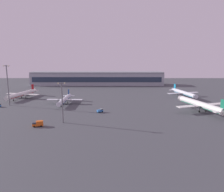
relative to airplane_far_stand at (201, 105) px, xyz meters
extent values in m
plane|color=#424449|center=(-67.60, -0.99, -4.57)|extent=(416.00, 416.00, 0.00)
cube|color=#9EA3AD|center=(-78.85, 130.86, 2.43)|extent=(163.88, 22.00, 14.00)
cube|color=#263347|center=(-78.85, 119.66, 3.13)|extent=(157.33, 0.40, 6.16)
cube|color=gray|center=(-78.85, 130.86, 10.63)|extent=(163.88, 19.80, 2.40)
cylinder|color=silver|center=(-0.18, 0.57, 0.11)|extent=(16.51, 40.49, 4.34)
cone|color=silver|center=(-6.78, 21.47, 0.11)|extent=(4.75, 3.85, 4.12)
cube|color=silver|center=(0.16, -0.52, -0.12)|extent=(36.21, 15.35, 0.40)
cube|color=silver|center=(5.83, -18.48, 0.33)|extent=(12.80, 6.39, 0.40)
cube|color=#146B4C|center=(5.73, -18.15, 3.82)|extent=(1.43, 3.59, 7.42)
cylinder|color=slate|center=(-5.82, -2.41, -0.92)|extent=(3.63, 4.67, 2.51)
cylinder|color=slate|center=(6.15, 1.37, -0.92)|extent=(3.63, 4.67, 2.51)
cube|color=#146B4C|center=(-0.18, 0.57, -1.09)|extent=(15.10, 37.23, 0.41)
cylinder|color=#333338|center=(-4.14, 13.11, -1.92)|extent=(0.32, 0.32, 4.05)
cylinder|color=black|center=(-4.14, 13.11, -3.95)|extent=(0.81, 1.33, 1.26)
cylinder|color=#333338|center=(-1.72, -2.91, -1.92)|extent=(0.32, 0.32, 4.05)
cylinder|color=black|center=(-1.72, -2.91, -3.95)|extent=(0.81, 1.33, 1.26)
cylinder|color=#333338|center=(3.07, -1.39, -1.92)|extent=(0.32, 0.32, 4.05)
cylinder|color=black|center=(3.07, -1.39, -3.95)|extent=(0.81, 1.33, 1.26)
cylinder|color=silver|center=(-97.48, 22.16, -1.02)|extent=(4.39, 31.31, 3.30)
cone|color=silver|center=(-98.06, 5.53, -1.02)|extent=(3.20, 2.19, 3.13)
cone|color=silver|center=(-96.88, 38.98, -1.02)|extent=(3.05, 2.53, 2.97)
cube|color=silver|center=(-97.44, 23.03, -1.19)|extent=(27.85, 4.44, 0.30)
cube|color=silver|center=(-96.94, 37.33, -0.84)|extent=(9.61, 2.42, 0.30)
cube|color=#19479E|center=(-96.95, 37.07, 1.80)|extent=(0.36, 2.78, 5.64)
cylinder|color=slate|center=(-92.68, 22.86, -1.80)|extent=(2.02, 3.19, 1.91)
cylinder|color=slate|center=(-102.21, 23.20, -1.80)|extent=(2.02, 3.19, 1.91)
cube|color=#19479E|center=(-97.48, 22.16, -1.92)|extent=(3.98, 28.81, 0.31)
cylinder|color=#333338|center=(-97.83, 12.18, -2.56)|extent=(0.24, 0.24, 3.08)
cylinder|color=black|center=(-97.83, 12.18, -4.10)|extent=(0.38, 0.97, 0.95)
cylinder|color=#333338|center=(-95.49, 24.26, -2.56)|extent=(0.24, 0.24, 3.08)
cylinder|color=black|center=(-95.49, 24.26, -4.10)|extent=(0.38, 0.97, 0.95)
cylinder|color=#333338|center=(-99.31, 24.40, -2.56)|extent=(0.24, 0.24, 3.08)
cylinder|color=black|center=(-99.31, 24.40, -4.10)|extent=(0.38, 0.97, 0.95)
cylinder|color=silver|center=(-139.56, 44.01, -0.60)|extent=(12.08, 34.76, 3.68)
cone|color=silver|center=(-144.10, 25.95, -0.60)|extent=(3.96, 3.11, 3.50)
cone|color=silver|center=(-134.98, 62.25, -0.60)|extent=(3.88, 3.44, 3.32)
cube|color=silver|center=(-139.33, 44.95, -0.79)|extent=(31.04, 11.32, 0.34)
cube|color=silver|center=(-135.43, 60.47, -0.40)|extent=(10.91, 4.86, 0.34)
cube|color=red|center=(-135.50, 60.18, 2.55)|extent=(1.04, 3.08, 6.30)
cylinder|color=slate|center=(-134.15, 43.65, -1.47)|extent=(2.92, 3.91, 2.13)
cylinder|color=slate|center=(-144.50, 46.25, -1.47)|extent=(2.92, 3.91, 2.13)
cube|color=red|center=(-139.56, 44.01, -1.61)|extent=(11.04, 31.96, 0.35)
cylinder|color=#333338|center=(-142.28, 33.17, -2.32)|extent=(0.27, 0.27, 3.44)
cylinder|color=black|center=(-142.28, 33.17, -4.04)|extent=(0.64, 1.13, 1.07)
cylinder|color=#333338|center=(-136.90, 45.84, -2.32)|extent=(0.27, 0.27, 3.44)
cylinder|color=black|center=(-136.90, 45.84, -4.04)|extent=(0.64, 1.13, 1.07)
cylinder|color=#333338|center=(-141.04, 46.88, -2.32)|extent=(0.27, 0.27, 3.44)
cylinder|color=black|center=(-141.04, 46.88, -4.04)|extent=(0.64, 1.13, 1.07)
cylinder|color=silver|center=(4.69, 50.38, -0.75)|extent=(11.63, 33.39, 3.54)
cone|color=silver|center=(9.06, 33.03, -0.75)|extent=(3.81, 2.99, 3.36)
cone|color=silver|center=(0.27, 67.90, -0.75)|extent=(3.73, 3.31, 3.19)
cube|color=silver|center=(4.46, 51.28, -0.94)|extent=(29.82, 10.90, 0.33)
cube|color=silver|center=(0.71, 66.19, -0.57)|extent=(10.48, 4.67, 0.33)
cube|color=#1984B2|center=(0.77, 65.92, 2.27)|extent=(1.00, 2.96, 6.06)
cylinder|color=slate|center=(9.43, 52.53, -1.59)|extent=(2.81, 3.75, 2.05)
cylinder|color=slate|center=(-0.51, 50.03, -1.59)|extent=(2.81, 3.75, 2.05)
cube|color=#1984B2|center=(4.69, 50.38, -1.73)|extent=(10.63, 30.70, 0.34)
cylinder|color=#333338|center=(7.31, 39.97, -2.41)|extent=(0.26, 0.26, 3.31)
cylinder|color=black|center=(7.31, 39.97, -4.06)|extent=(0.61, 1.08, 1.02)
cylinder|color=#333338|center=(6.11, 53.14, -2.41)|extent=(0.26, 0.26, 3.31)
cylinder|color=black|center=(6.11, 53.14, -4.06)|extent=(0.61, 1.08, 1.02)
cylinder|color=#333338|center=(2.13, 52.14, -2.41)|extent=(0.26, 0.26, 3.31)
cylinder|color=black|center=(2.13, 52.14, -4.06)|extent=(0.61, 1.08, 1.02)
cube|color=#3372BF|center=(-143.58, 12.22, -3.57)|extent=(2.89, 2.87, 1.10)
cube|color=#1E232D|center=(-143.58, 12.22, -2.67)|extent=(2.59, 2.59, 0.70)
cylinder|color=black|center=(-142.83, 12.71, -4.12)|extent=(0.90, 0.79, 0.90)
cube|color=#3372BF|center=(-67.59, -2.02, -3.57)|extent=(2.87, 2.85, 1.10)
cube|color=#1E232D|center=(-67.59, -2.02, -2.67)|extent=(2.57, 2.57, 0.70)
cube|color=#3372BF|center=(-69.13, -3.12, -3.42)|extent=(3.07, 2.96, 1.40)
cylinder|color=black|center=(-67.85, -1.16, -4.12)|extent=(0.91, 0.77, 0.90)
cylinder|color=black|center=(-66.86, -2.54, -4.12)|extent=(0.91, 0.77, 0.90)
cylinder|color=black|center=(-70.03, -2.72, -4.12)|extent=(0.91, 0.77, 0.90)
cylinder|color=black|center=(-69.04, -4.11, -4.12)|extent=(0.91, 0.77, 0.90)
cube|color=#D85919|center=(-101.91, -32.00, -3.52)|extent=(3.28, 3.04, 1.20)
cube|color=#1E232D|center=(-101.91, -32.00, -2.57)|extent=(2.92, 2.77, 0.70)
cube|color=#D85919|center=(-99.52, -31.35, -2.82)|extent=(4.08, 3.17, 2.60)
cylinder|color=black|center=(-102.00, -33.12, -4.12)|extent=(0.95, 0.53, 0.90)
cylinder|color=black|center=(-102.56, -31.09, -4.12)|extent=(0.95, 0.53, 0.90)
cylinder|color=black|center=(-98.61, -32.19, -4.12)|extent=(0.95, 0.53, 0.90)
cylinder|color=black|center=(-99.16, -30.17, -4.12)|extent=(0.95, 0.53, 0.90)
cylinder|color=slate|center=(-88.28, -24.93, 7.08)|extent=(0.70, 0.70, 23.30)
cube|color=slate|center=(-88.28, -24.93, 18.13)|extent=(4.80, 0.40, 0.40)
sphere|color=#F9EAB2|center=(-90.08, -24.93, 18.13)|extent=(0.90, 0.90, 0.90)
sphere|color=#F9EAB2|center=(-86.48, -24.93, 18.13)|extent=(0.90, 0.90, 0.90)
cylinder|color=slate|center=(-138.54, 18.04, 10.69)|extent=(0.70, 0.70, 30.53)
cube|color=slate|center=(-138.54, 18.04, 25.36)|extent=(4.80, 0.40, 0.40)
sphere|color=#F9EAB2|center=(-140.34, 18.04, 25.36)|extent=(0.90, 0.90, 0.90)
sphere|color=#F9EAB2|center=(-136.74, 18.04, 25.36)|extent=(0.90, 0.90, 0.90)
camera|label=1|loc=(-60.32, -145.27, 34.28)|focal=35.24mm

